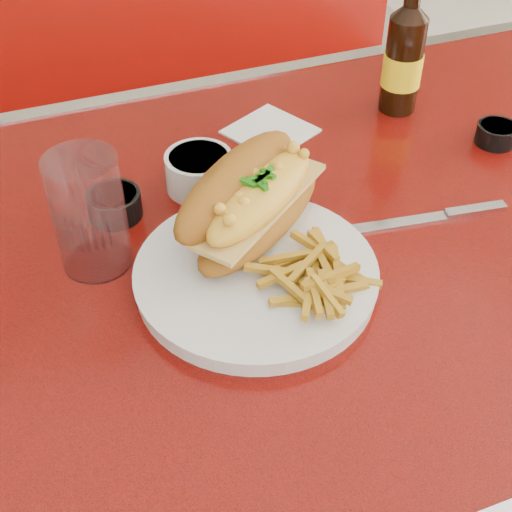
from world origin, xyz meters
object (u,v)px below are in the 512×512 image
object	(u,v)px
sauce_cup_right	(497,133)
beer_bottle	(404,56)
gravy_ramekin	(199,171)
sauce_cup_left	(114,203)
diner_table	(339,312)
mac_hoagie	(252,199)
booth_bench_far	(187,178)
fork	(272,228)
knife	(439,216)
dinner_plate	(256,275)
water_tumbler	(89,213)

from	to	relation	value
sauce_cup_right	beer_bottle	bearing A→B (deg)	122.44
gravy_ramekin	sauce_cup_left	bearing A→B (deg)	-170.77
diner_table	mac_hoagie	distance (m)	0.26
booth_bench_far	beer_bottle	world-z (taller)	beer_bottle
fork	gravy_ramekin	size ratio (longest dim) A/B	1.51
diner_table	mac_hoagie	world-z (taller)	mac_hoagie
knife	sauce_cup_left	bearing A→B (deg)	166.03
gravy_ramekin	sauce_cup_left	xyz separation A→B (m)	(-0.12, -0.02, -0.01)
diner_table	dinner_plate	bearing A→B (deg)	-158.03
knife	mac_hoagie	bearing A→B (deg)	177.13
fork	knife	world-z (taller)	fork
sauce_cup_left	sauce_cup_right	world-z (taller)	sauce_cup_left
mac_hoagie	gravy_ramekin	distance (m)	0.13
sauce_cup_left	water_tumbler	world-z (taller)	water_tumbler
diner_table	sauce_cup_right	bearing A→B (deg)	17.87
mac_hoagie	sauce_cup_right	world-z (taller)	mac_hoagie
gravy_ramekin	sauce_cup_left	distance (m)	0.12
mac_hoagie	gravy_ramekin	world-z (taller)	mac_hoagie
booth_bench_far	sauce_cup_right	size ratio (longest dim) A/B	18.72
diner_table	gravy_ramekin	world-z (taller)	gravy_ramekin
diner_table	booth_bench_far	xyz separation A→B (m)	(0.00, 0.81, -0.32)
dinner_plate	sauce_cup_left	xyz separation A→B (m)	(-0.12, 0.17, 0.01)
mac_hoagie	fork	xyz separation A→B (m)	(0.02, -0.01, -0.04)
sauce_cup_right	booth_bench_far	bearing A→B (deg)	110.78
gravy_ramekin	dinner_plate	bearing A→B (deg)	-88.41
diner_table	dinner_plate	xyz separation A→B (m)	(-0.15, -0.06, 0.17)
dinner_plate	water_tumbler	size ratio (longest dim) A/B	2.34
beer_bottle	dinner_plate	bearing A→B (deg)	-140.07
dinner_plate	knife	size ratio (longest dim) A/B	1.53
booth_bench_far	water_tumbler	world-z (taller)	water_tumbler
beer_bottle	gravy_ramekin	bearing A→B (deg)	-165.75
gravy_ramekin	beer_bottle	world-z (taller)	beer_bottle
gravy_ramekin	sauce_cup_left	world-z (taller)	gravy_ramekin
mac_hoagie	water_tumbler	bearing A→B (deg)	133.46
diner_table	gravy_ramekin	size ratio (longest dim) A/B	13.51
sauce_cup_right	diner_table	bearing A→B (deg)	-162.13
beer_bottle	sauce_cup_left	bearing A→B (deg)	-167.02
dinner_plate	gravy_ramekin	world-z (taller)	gravy_ramekin
beer_bottle	fork	bearing A→B (deg)	-143.07
gravy_ramekin	knife	size ratio (longest dim) A/B	0.42
gravy_ramekin	water_tumbler	bearing A→B (deg)	-148.29
booth_bench_far	fork	xyz separation A→B (m)	(-0.10, -0.81, 0.50)
sauce_cup_right	water_tumbler	xyz separation A→B (m)	(-0.58, -0.05, 0.06)
sauce_cup_right	water_tumbler	size ratio (longest dim) A/B	0.45
beer_bottle	water_tumbler	bearing A→B (deg)	-159.82
mac_hoagie	fork	bearing A→B (deg)	-57.69
sauce_cup_right	knife	size ratio (longest dim) A/B	0.29
booth_bench_far	beer_bottle	size ratio (longest dim) A/B	5.27
fork	sauce_cup_left	size ratio (longest dim) A/B	1.83
diner_table	beer_bottle	size ratio (longest dim) A/B	5.40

